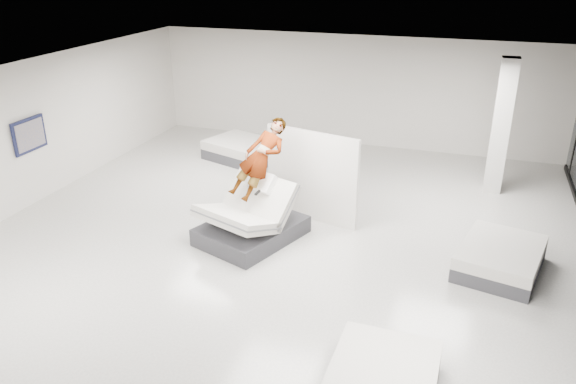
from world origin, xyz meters
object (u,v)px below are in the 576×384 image
at_px(flat_bed_left_far, 244,150).
at_px(wall_poster, 29,135).
at_px(divider_panel, 312,176).
at_px(person, 261,174).
at_px(column, 501,127).
at_px(remote, 257,193).
at_px(flat_bed_right_far, 500,258).
at_px(hero_bed, 250,221).

relative_size(flat_bed_left_far, wall_poster, 2.40).
bearing_deg(divider_panel, person, -113.34).
height_order(person, column, column).
height_order(remote, column, column).
bearing_deg(flat_bed_left_far, wall_poster, -128.94).
xyz_separation_m(person, flat_bed_left_far, (-2.10, 4.04, -1.04)).
xyz_separation_m(remote, flat_bed_right_far, (4.53, 0.43, -0.84)).
xyz_separation_m(divider_panel, flat_bed_right_far, (3.86, -0.97, -0.74)).
distance_m(hero_bed, flat_bed_left_far, 4.79).
bearing_deg(flat_bed_left_far, flat_bed_right_far, -30.87).
bearing_deg(flat_bed_left_far, person, -62.50).
xyz_separation_m(flat_bed_left_far, wall_poster, (-3.36, -4.15, 1.34)).
bearing_deg(divider_panel, flat_bed_right_far, -0.21).
height_order(divider_panel, flat_bed_left_far, divider_panel).
xyz_separation_m(person, wall_poster, (-5.46, -0.11, 0.29)).
bearing_deg(person, column, 60.99).
bearing_deg(hero_bed, wall_poster, 177.88).
height_order(person, flat_bed_right_far, person).
bearing_deg(flat_bed_left_far, hero_bed, -65.45).
height_order(hero_bed, flat_bed_right_far, hero_bed).
relative_size(remote, divider_panel, 0.06).
relative_size(divider_panel, column, 0.68).
relative_size(column, wall_poster, 3.37).
bearing_deg(wall_poster, divider_panel, 10.13).
height_order(flat_bed_right_far, flat_bed_left_far, flat_bed_left_far).
distance_m(remote, flat_bed_right_far, 4.63).
bearing_deg(divider_panel, hero_bed, -109.74).
xyz_separation_m(divider_panel, column, (3.72, 2.89, 0.62)).
relative_size(person, flat_bed_left_far, 0.78).
xyz_separation_m(hero_bed, remote, (0.20, -0.09, 0.68)).
relative_size(divider_panel, wall_poster, 2.28).
bearing_deg(wall_poster, flat_bed_left_far, 51.06).
bearing_deg(column, wall_poster, -158.07).
height_order(divider_panel, column, column).
height_order(hero_bed, flat_bed_left_far, hero_bed).
height_order(hero_bed, wall_poster, wall_poster).
relative_size(flat_bed_right_far, wall_poster, 2.12).
xyz_separation_m(flat_bed_right_far, flat_bed_left_far, (-6.72, 4.02, 0.02)).
height_order(hero_bed, remote, hero_bed).
bearing_deg(remote, divider_panel, 84.39).
distance_m(person, remote, 0.47).
distance_m(person, flat_bed_right_far, 4.74).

